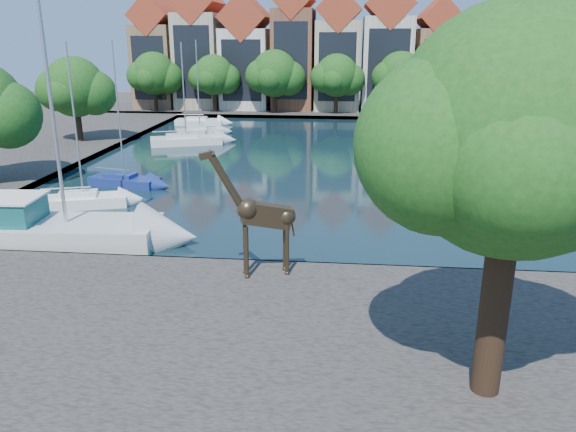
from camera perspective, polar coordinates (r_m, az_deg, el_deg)
name	(u,v)px	position (r m, az deg, el deg)	size (l,w,h in m)	color
ground	(268,270)	(25.60, -2.07, -5.52)	(160.00, 160.00, 0.00)	#38332B
water_basin	(306,159)	(48.45, 1.81, 5.81)	(38.00, 50.00, 0.08)	black
near_quay	(239,346)	(19.33, -4.97, -13.04)	(50.00, 14.00, 0.50)	#48433E
far_quay	(322,110)	(79.95, 3.49, 10.72)	(60.00, 16.00, 0.50)	#48433E
left_quay	(29,151)	(55.98, -24.79, 6.04)	(14.00, 52.00, 0.50)	#48433E
plane_tree	(520,141)	(15.10, 22.52, 7.04)	(8.32, 6.40, 10.62)	#332114
townhouse_west_end	(159,56)	(83.55, -12.99, 15.52)	(5.44, 9.18, 14.93)	#836547
townhouse_west_mid	(200,50)	(81.84, -8.88, 16.33)	(5.94, 9.18, 16.79)	#B5A78B
townhouse_west_inner	(247,57)	(80.50, -4.19, 15.83)	(6.43, 9.18, 15.15)	silver
townhouse_center	(294,49)	(79.61, 0.60, 16.58)	(5.44, 9.18, 16.93)	brown
townhouse_east_inner	(338,54)	(79.30, 5.10, 16.05)	(5.94, 9.18, 15.79)	#C0AE89
townhouse_east_mid	(387,51)	(79.45, 9.99, 16.14)	(6.43, 9.18, 16.65)	beige
townhouse_east_end	(435,59)	(80.17, 14.75, 15.13)	(5.44, 9.18, 14.43)	brown
far_tree_far_west	(155,75)	(78.10, -13.38, 13.76)	(7.28, 5.60, 7.68)	#332114
far_tree_west	(214,76)	(75.91, -7.49, 13.89)	(6.76, 5.20, 7.36)	#332114
far_tree_mid_west	(275,75)	(74.49, -1.30, 14.12)	(7.80, 6.00, 8.00)	#332114
far_tree_mid_east	(337,77)	(73.94, 5.04, 13.91)	(7.02, 5.40, 7.52)	#332114
far_tree_east	(401,76)	(74.24, 11.42, 13.74)	(7.54, 5.80, 7.84)	#332114
far_tree_far_east	(466,78)	(75.40, 17.62, 13.20)	(6.76, 5.20, 7.36)	#332114
side_tree_left_far	(76,89)	(57.32, -20.74, 11.97)	(7.28, 5.60, 7.88)	#332114
giraffe_statue	(260,215)	(23.03, -2.88, 0.13)	(3.70, 1.52, 5.39)	#35291A
motorsailer	(32,226)	(31.02, -24.59, -0.92)	(12.04, 4.28, 12.34)	silver
sailboat_left_a	(84,198)	(36.74, -20.04, 1.71)	(5.46, 3.29, 9.77)	white
sailboat_left_b	(124,179)	(41.01, -16.28, 3.64)	(5.17, 2.70, 9.79)	navy
sailboat_left_c	(186,139)	(55.67, -10.30, 7.73)	(7.15, 4.46, 9.48)	silver
sailboat_left_d	(200,130)	(60.73, -8.93, 8.63)	(5.10, 3.51, 9.67)	silver
sailboat_left_e	(199,121)	(68.07, -8.99, 9.56)	(5.65, 2.24, 8.24)	white
sailboat_right_a	(546,209)	(35.23, 24.76, 0.62)	(6.33, 3.22, 12.46)	silver
sailboat_right_b	(503,172)	(44.43, 21.01, 4.23)	(6.90, 4.00, 9.99)	navy
sailboat_right_c	(433,137)	(57.78, 14.55, 7.74)	(5.50, 2.58, 8.06)	white
sailboat_right_d	(446,136)	(58.81, 15.78, 7.84)	(5.05, 2.10, 8.50)	white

